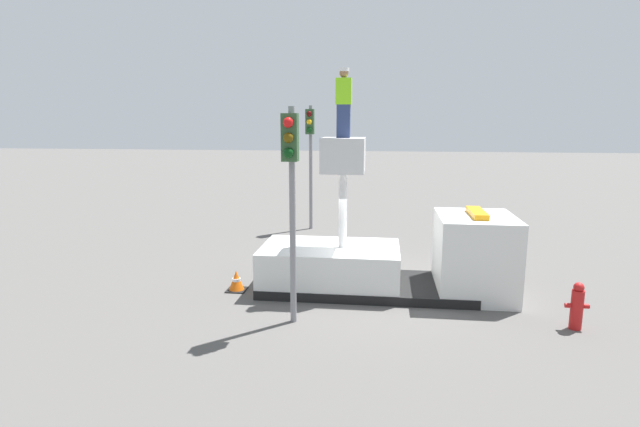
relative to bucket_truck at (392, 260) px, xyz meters
The scene contains 7 objects.
ground_plane 1.11m from the bucket_truck, behind, with size 120.00×120.00×0.00m, color #565451.
bucket_truck is the anchor object (origin of this frame).
worker 4.31m from the bucket_truck, behind, with size 0.40×0.26×1.75m.
traffic_light_pole 4.24m from the bucket_truck, 131.80° to the right, with size 0.34×0.57×4.84m.
traffic_light_across 8.48m from the bucket_truck, 114.02° to the left, with size 0.34×0.57×5.11m.
fire_hydrant 4.49m from the bucket_truck, 26.59° to the right, with size 0.50×0.26×1.07m.
traffic_cone_rear 4.23m from the bucket_truck, behind, with size 0.52×0.52×0.55m.
Camera 1 is at (0.39, -12.99, 4.56)m, focal length 28.00 mm.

